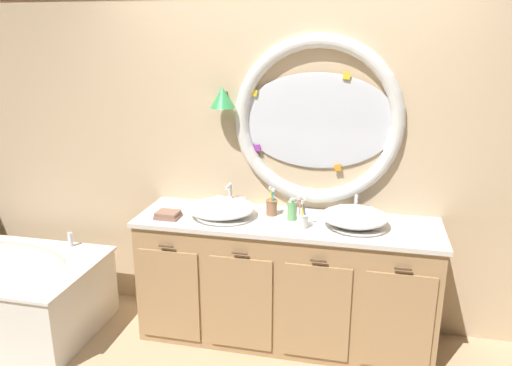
% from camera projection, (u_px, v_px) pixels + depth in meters
% --- Properties ---
extents(ground_plane, '(14.00, 14.00, 0.00)m').
position_uv_depth(ground_plane, '(272.00, 359.00, 3.29)').
color(ground_plane, tan).
extents(back_wall_assembly, '(6.40, 0.26, 2.60)m').
position_uv_depth(back_wall_assembly, '(292.00, 144.00, 3.45)').
color(back_wall_assembly, '#D6B78E').
rests_on(back_wall_assembly, ground_plane).
extents(vanity_counter, '(1.99, 0.59, 0.87)m').
position_uv_depth(vanity_counter, '(285.00, 280.00, 3.41)').
color(vanity_counter, tan).
rests_on(vanity_counter, ground_plane).
extents(sink_basin_left, '(0.45, 0.45, 0.12)m').
position_uv_depth(sink_basin_left, '(221.00, 208.00, 3.33)').
color(sink_basin_left, white).
rests_on(sink_basin_left, vanity_counter).
extents(sink_basin_right, '(0.42, 0.42, 0.14)m').
position_uv_depth(sink_basin_right, '(355.00, 217.00, 3.15)').
color(sink_basin_right, white).
rests_on(sink_basin_right, vanity_counter).
extents(faucet_set_left, '(0.22, 0.13, 0.17)m').
position_uv_depth(faucet_set_left, '(230.00, 197.00, 3.54)').
color(faucet_set_left, silver).
rests_on(faucet_set_left, vanity_counter).
extents(faucet_set_right, '(0.22, 0.13, 0.15)m').
position_uv_depth(faucet_set_right, '(356.00, 207.00, 3.35)').
color(faucet_set_right, silver).
rests_on(faucet_set_right, vanity_counter).
extents(toothbrush_holder_left, '(0.08, 0.08, 0.20)m').
position_uv_depth(toothbrush_holder_left, '(272.00, 207.00, 3.36)').
color(toothbrush_holder_left, '#996647').
rests_on(toothbrush_holder_left, vanity_counter).
extents(toothbrush_holder_right, '(0.08, 0.08, 0.21)m').
position_uv_depth(toothbrush_holder_right, '(303.00, 219.00, 3.15)').
color(toothbrush_holder_right, white).
rests_on(toothbrush_holder_right, vanity_counter).
extents(soap_dispenser, '(0.06, 0.07, 0.15)m').
position_uv_depth(soap_dispenser, '(292.00, 210.00, 3.28)').
color(soap_dispenser, '#6BAD66').
rests_on(soap_dispenser, vanity_counter).
extents(folded_hand_towel, '(0.16, 0.13, 0.04)m').
position_uv_depth(folded_hand_towel, '(168.00, 215.00, 3.32)').
color(folded_hand_towel, '#936B56').
rests_on(folded_hand_towel, vanity_counter).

